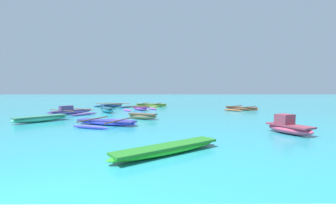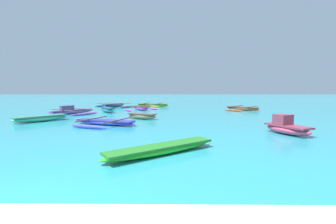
{
  "view_description": "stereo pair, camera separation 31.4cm",
  "coord_description": "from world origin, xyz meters",
  "px_view_note": "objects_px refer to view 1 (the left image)",
  "views": [
    {
      "loc": [
        2.49,
        -2.63,
        2.04
      ],
      "look_at": [
        2.58,
        16.1,
        0.25
      ],
      "focal_mm": 24.0,
      "sensor_mm": 36.0,
      "label": 1
    },
    {
      "loc": [
        2.8,
        -2.63,
        2.04
      ],
      "look_at": [
        2.58,
        16.1,
        0.25
      ],
      "focal_mm": 24.0,
      "sensor_mm": 36.0,
      "label": 2
    }
  ],
  "objects_px": {
    "moored_boat_1": "(107,110)",
    "moored_boat_7": "(241,108)",
    "moored_boat_0": "(143,116)",
    "moored_boat_5": "(151,105)",
    "moored_boat_8": "(40,118)",
    "moored_boat_3": "(113,105)",
    "moored_boat_9": "(106,122)",
    "moored_boat_2": "(289,127)",
    "moored_boat_6": "(71,111)",
    "moored_boat_10": "(140,108)",
    "moored_boat_4": "(168,149)"
  },
  "relations": [
    {
      "from": "moored_boat_6",
      "to": "moored_boat_8",
      "type": "distance_m",
      "value": 4.82
    },
    {
      "from": "moored_boat_1",
      "to": "moored_boat_9",
      "type": "bearing_deg",
      "value": -24.25
    },
    {
      "from": "moored_boat_9",
      "to": "moored_boat_5",
      "type": "bearing_deg",
      "value": 103.35
    },
    {
      "from": "moored_boat_5",
      "to": "moored_boat_7",
      "type": "bearing_deg",
      "value": -15.76
    },
    {
      "from": "moored_boat_10",
      "to": "moored_boat_2",
      "type": "bearing_deg",
      "value": -4.91
    },
    {
      "from": "moored_boat_9",
      "to": "moored_boat_7",
      "type": "bearing_deg",
      "value": 61.26
    },
    {
      "from": "moored_boat_8",
      "to": "moored_boat_10",
      "type": "bearing_deg",
      "value": 6.4
    },
    {
      "from": "moored_boat_6",
      "to": "moored_boat_0",
      "type": "bearing_deg",
      "value": -83.77
    },
    {
      "from": "moored_boat_6",
      "to": "moored_boat_7",
      "type": "bearing_deg",
      "value": -42.07
    },
    {
      "from": "moored_boat_9",
      "to": "moored_boat_10",
      "type": "relative_size",
      "value": 1.13
    },
    {
      "from": "moored_boat_4",
      "to": "moored_boat_8",
      "type": "bearing_deg",
      "value": 101.55
    },
    {
      "from": "moored_boat_0",
      "to": "moored_boat_8",
      "type": "bearing_deg",
      "value": -143.77
    },
    {
      "from": "moored_boat_0",
      "to": "moored_boat_3",
      "type": "bearing_deg",
      "value": 138.06
    },
    {
      "from": "moored_boat_6",
      "to": "moored_boat_7",
      "type": "xyz_separation_m",
      "value": [
        16.17,
        3.93,
        -0.05
      ]
    },
    {
      "from": "moored_boat_1",
      "to": "moored_boat_6",
      "type": "distance_m",
      "value": 3.07
    },
    {
      "from": "moored_boat_2",
      "to": "moored_boat_5",
      "type": "relative_size",
      "value": 0.56
    },
    {
      "from": "moored_boat_9",
      "to": "moored_boat_3",
      "type": "bearing_deg",
      "value": 121.65
    },
    {
      "from": "moored_boat_9",
      "to": "moored_boat_10",
      "type": "xyz_separation_m",
      "value": [
        0.84,
        9.93,
        0.05
      ]
    },
    {
      "from": "moored_boat_7",
      "to": "moored_boat_9",
      "type": "distance_m",
      "value": 15.29
    },
    {
      "from": "moored_boat_4",
      "to": "moored_boat_8",
      "type": "distance_m",
      "value": 11.24
    },
    {
      "from": "moored_boat_2",
      "to": "moored_boat_3",
      "type": "bearing_deg",
      "value": -168.99
    },
    {
      "from": "moored_boat_7",
      "to": "moored_boat_10",
      "type": "height_order",
      "value": "moored_boat_10"
    },
    {
      "from": "moored_boat_7",
      "to": "moored_boat_9",
      "type": "xyz_separation_m",
      "value": [
        -11.42,
        -10.17,
        -0.03
      ]
    },
    {
      "from": "moored_boat_9",
      "to": "moored_boat_0",
      "type": "bearing_deg",
      "value": 74.96
    },
    {
      "from": "moored_boat_5",
      "to": "moored_boat_8",
      "type": "relative_size",
      "value": 1.34
    },
    {
      "from": "moored_boat_10",
      "to": "moored_boat_0",
      "type": "bearing_deg",
      "value": -30.82
    },
    {
      "from": "moored_boat_2",
      "to": "moored_boat_6",
      "type": "height_order",
      "value": "moored_boat_2"
    },
    {
      "from": "moored_boat_5",
      "to": "moored_boat_9",
      "type": "distance_m",
      "value": 15.12
    },
    {
      "from": "moored_boat_1",
      "to": "moored_boat_8",
      "type": "xyz_separation_m",
      "value": [
        -2.73,
        -6.12,
        -0.04
      ]
    },
    {
      "from": "moored_boat_0",
      "to": "moored_boat_5",
      "type": "height_order",
      "value": "moored_boat_5"
    },
    {
      "from": "moored_boat_2",
      "to": "moored_boat_8",
      "type": "bearing_deg",
      "value": -131.47
    },
    {
      "from": "moored_boat_4",
      "to": "moored_boat_6",
      "type": "height_order",
      "value": "moored_boat_6"
    },
    {
      "from": "moored_boat_4",
      "to": "moored_boat_1",
      "type": "bearing_deg",
      "value": 75.96
    },
    {
      "from": "moored_boat_3",
      "to": "moored_boat_4",
      "type": "relative_size",
      "value": 1.29
    },
    {
      "from": "moored_boat_3",
      "to": "moored_boat_5",
      "type": "distance_m",
      "value": 4.76
    },
    {
      "from": "moored_boat_0",
      "to": "moored_boat_1",
      "type": "relative_size",
      "value": 1.0
    },
    {
      "from": "moored_boat_5",
      "to": "moored_boat_7",
      "type": "relative_size",
      "value": 1.03
    },
    {
      "from": "moored_boat_5",
      "to": "moored_boat_10",
      "type": "relative_size",
      "value": 1.18
    },
    {
      "from": "moored_boat_2",
      "to": "moored_boat_8",
      "type": "distance_m",
      "value": 14.69
    },
    {
      "from": "moored_boat_8",
      "to": "moored_boat_3",
      "type": "bearing_deg",
      "value": 32.33
    },
    {
      "from": "moored_boat_6",
      "to": "moored_boat_2",
      "type": "bearing_deg",
      "value": -88.12
    },
    {
      "from": "moored_boat_2",
      "to": "moored_boat_3",
      "type": "distance_m",
      "value": 21.18
    },
    {
      "from": "moored_boat_1",
      "to": "moored_boat_2",
      "type": "relative_size",
      "value": 0.97
    },
    {
      "from": "moored_boat_3",
      "to": "moored_boat_9",
      "type": "distance_m",
      "value": 14.71
    },
    {
      "from": "moored_boat_5",
      "to": "moored_boat_9",
      "type": "xyz_separation_m",
      "value": [
        -1.64,
        -15.03,
        -0.05
      ]
    },
    {
      "from": "moored_boat_5",
      "to": "moored_boat_3",
      "type": "bearing_deg",
      "value": -161.55
    },
    {
      "from": "moored_boat_3",
      "to": "moored_boat_6",
      "type": "xyz_separation_m",
      "value": [
        -1.67,
        -8.15,
        0.02
      ]
    },
    {
      "from": "moored_boat_3",
      "to": "moored_boat_7",
      "type": "relative_size",
      "value": 1.18
    },
    {
      "from": "moored_boat_1",
      "to": "moored_boat_7",
      "type": "distance_m",
      "value": 13.64
    },
    {
      "from": "moored_boat_0",
      "to": "moored_boat_6",
      "type": "height_order",
      "value": "moored_boat_6"
    }
  ]
}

